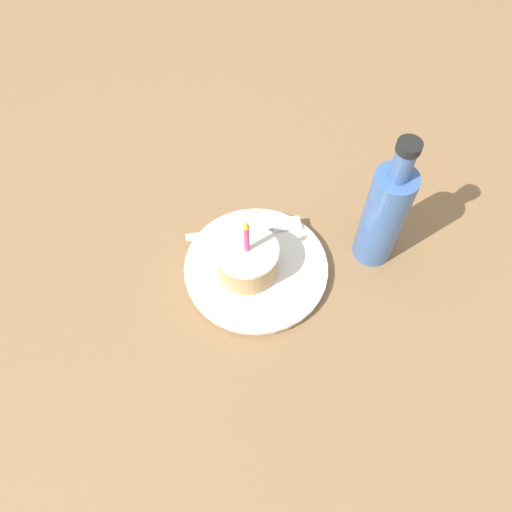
% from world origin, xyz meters
% --- Properties ---
extents(ground_plane, '(2.40, 2.40, 0.04)m').
position_xyz_m(ground_plane, '(0.00, 0.00, -0.02)').
color(ground_plane, olive).
rests_on(ground_plane, ground).
extents(plate, '(0.22, 0.22, 0.02)m').
position_xyz_m(plate, '(0.02, 0.01, 0.01)').
color(plate, white).
rests_on(plate, ground_plane).
extents(cake_slice, '(0.09, 0.09, 0.12)m').
position_xyz_m(cake_slice, '(0.01, 0.01, 0.05)').
color(cake_slice, tan).
rests_on(cake_slice, plate).
extents(fork, '(0.18, 0.04, 0.00)m').
position_xyz_m(fork, '(0.02, 0.08, 0.02)').
color(fork, silver).
rests_on(fork, plate).
extents(bottle, '(0.06, 0.06, 0.24)m').
position_xyz_m(bottle, '(0.21, 0.05, 0.10)').
color(bottle, '#3F66A5').
rests_on(bottle, ground_plane).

